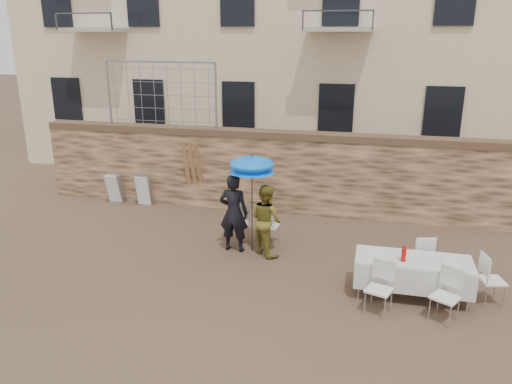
% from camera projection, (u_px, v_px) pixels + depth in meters
% --- Properties ---
extents(ground, '(80.00, 80.00, 0.00)m').
position_uv_depth(ground, '(208.00, 295.00, 9.49)').
color(ground, brown).
rests_on(ground, ground).
extents(stone_wall, '(13.00, 0.50, 2.20)m').
position_uv_depth(stone_wall, '(266.00, 171.00, 13.78)').
color(stone_wall, '#936A49').
rests_on(stone_wall, ground).
extents(chain_link_fence, '(3.20, 0.06, 1.80)m').
position_uv_depth(chain_link_fence, '(161.00, 95.00, 13.85)').
color(chain_link_fence, gray).
rests_on(chain_link_fence, stone_wall).
extents(man_suit, '(0.67, 0.45, 1.81)m').
position_uv_depth(man_suit, '(234.00, 213.00, 11.17)').
color(man_suit, black).
rests_on(man_suit, ground).
extents(woman_dress, '(0.99, 0.98, 1.61)m').
position_uv_depth(woman_dress, '(266.00, 220.00, 11.03)').
color(woman_dress, '#A19131').
rests_on(woman_dress, ground).
extents(umbrella, '(1.04, 1.04, 2.08)m').
position_uv_depth(umbrella, '(252.00, 167.00, 10.85)').
color(umbrella, '#3F3F44').
rests_on(umbrella, ground).
extents(couple_chair_left, '(0.63, 0.63, 0.96)m').
position_uv_depth(couple_chair_left, '(240.00, 222.00, 11.81)').
color(couple_chair_left, white).
rests_on(couple_chair_left, ground).
extents(couple_chair_right, '(0.54, 0.54, 0.96)m').
position_uv_depth(couple_chair_right, '(269.00, 225.00, 11.65)').
color(couple_chair_right, white).
rests_on(couple_chair_right, ground).
extents(banquet_table, '(2.10, 0.85, 0.78)m').
position_uv_depth(banquet_table, '(414.00, 261.00, 9.21)').
color(banquet_table, silver).
rests_on(banquet_table, ground).
extents(soda_bottle, '(0.09, 0.09, 0.26)m').
position_uv_depth(soda_bottle, '(404.00, 255.00, 9.06)').
color(soda_bottle, red).
rests_on(soda_bottle, banquet_table).
extents(table_chair_front_left, '(0.61, 0.61, 0.96)m').
position_uv_depth(table_chair_front_left, '(379.00, 289.00, 8.73)').
color(table_chair_front_left, white).
rests_on(table_chair_front_left, ground).
extents(table_chair_front_right, '(0.66, 0.66, 0.96)m').
position_uv_depth(table_chair_front_right, '(445.00, 296.00, 8.48)').
color(table_chair_front_right, white).
rests_on(table_chair_front_right, ground).
extents(table_chair_back, '(0.60, 0.60, 0.96)m').
position_uv_depth(table_chair_back, '(421.00, 256.00, 9.98)').
color(table_chair_back, white).
rests_on(table_chair_back, ground).
extents(table_chair_side, '(0.58, 0.58, 0.96)m').
position_uv_depth(table_chair_side, '(492.00, 279.00, 9.06)').
color(table_chair_side, white).
rests_on(table_chair_side, ground).
extents(chair_stack_left, '(0.46, 0.40, 0.92)m').
position_uv_depth(chair_stack_left, '(117.00, 187.00, 14.59)').
color(chair_stack_left, white).
rests_on(chair_stack_left, ground).
extents(chair_stack_right, '(0.46, 0.32, 0.92)m').
position_uv_depth(chair_stack_right, '(145.00, 189.00, 14.39)').
color(chair_stack_right, white).
rests_on(chair_stack_right, ground).
extents(wood_planks, '(0.70, 0.20, 2.00)m').
position_uv_depth(wood_planks, '(198.00, 174.00, 13.93)').
color(wood_planks, '#A37749').
rests_on(wood_planks, ground).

